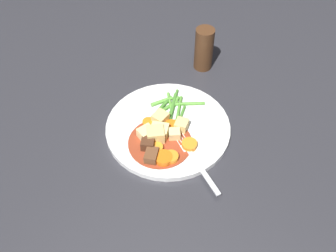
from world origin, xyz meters
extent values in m
plane|color=#2D2D33|center=(0.00, 0.00, 0.00)|extent=(3.00, 3.00, 0.00)
cylinder|color=white|center=(0.00, 0.00, 0.01)|extent=(0.26, 0.26, 0.01)
cylinder|color=#93381E|center=(0.05, 0.01, 0.01)|extent=(0.13, 0.13, 0.00)
cylinder|color=orange|center=(0.07, 0.05, 0.02)|extent=(0.04, 0.04, 0.01)
cylinder|color=orange|center=(0.02, 0.07, 0.02)|extent=(0.04, 0.04, 0.01)
cylinder|color=orange|center=(0.08, 0.04, 0.02)|extent=(0.04, 0.04, 0.01)
cylinder|color=orange|center=(0.07, 0.02, 0.02)|extent=(0.04, 0.04, 0.01)
cylinder|color=orange|center=(0.02, -0.04, 0.02)|extent=(0.03, 0.03, 0.01)
cylinder|color=orange|center=(0.00, 0.01, 0.02)|extent=(0.03, 0.03, 0.01)
cube|color=#EAD68C|center=(0.03, 0.00, 0.02)|extent=(0.04, 0.04, 0.03)
cube|color=#EAD68C|center=(0.05, -0.02, 0.02)|extent=(0.04, 0.03, 0.02)
cube|color=#E5CC7A|center=(0.05, 0.00, 0.03)|extent=(0.05, 0.05, 0.03)
cube|color=#E5CC7A|center=(-0.01, 0.03, 0.02)|extent=(0.03, 0.03, 0.02)
cube|color=#EAD68C|center=(0.02, 0.03, 0.02)|extent=(0.03, 0.03, 0.02)
cube|color=#E5CC7A|center=(0.00, -0.02, 0.02)|extent=(0.03, 0.03, 0.02)
cube|color=brown|center=(0.09, 0.02, 0.02)|extent=(0.04, 0.03, 0.02)
cube|color=#4C2B19|center=(0.07, 0.00, 0.02)|extent=(0.03, 0.03, 0.02)
cylinder|color=#66AD42|center=(-0.06, -0.04, 0.02)|extent=(0.04, 0.04, 0.01)
cylinder|color=#4C8E33|center=(-0.03, -0.04, 0.02)|extent=(0.08, 0.01, 0.01)
cylinder|color=#66AD42|center=(-0.05, -0.05, 0.02)|extent=(0.05, 0.03, 0.01)
cylinder|color=#4C8E33|center=(-0.01, 0.00, 0.02)|extent=(0.05, 0.05, 0.01)
cylinder|color=#4C8E33|center=(-0.07, -0.03, 0.02)|extent=(0.06, 0.03, 0.01)
cylinder|color=#4C8E33|center=(-0.03, 0.01, 0.02)|extent=(0.07, 0.03, 0.01)
cylinder|color=#599E38|center=(-0.06, -0.01, 0.02)|extent=(0.06, 0.03, 0.01)
cylinder|color=#599E38|center=(-0.04, -0.03, 0.02)|extent=(0.07, 0.02, 0.01)
cylinder|color=#66AD42|center=(-0.05, -0.02, 0.02)|extent=(0.08, 0.03, 0.01)
cylinder|color=#599E38|center=(-0.08, 0.00, 0.02)|extent=(0.05, 0.07, 0.01)
cylinder|color=#4C8E33|center=(-0.05, -0.02, 0.02)|extent=(0.07, 0.04, 0.01)
cylinder|color=#599E38|center=(0.00, 0.00, 0.02)|extent=(0.05, 0.03, 0.01)
cube|color=silver|center=(0.06, 0.12, 0.01)|extent=(0.06, 0.11, 0.00)
cube|color=silver|center=(0.03, 0.06, 0.01)|extent=(0.03, 0.03, 0.00)
cylinder|color=silver|center=(0.01, 0.04, 0.01)|extent=(0.02, 0.04, 0.00)
cylinder|color=silver|center=(0.01, 0.04, 0.01)|extent=(0.02, 0.04, 0.00)
cylinder|color=silver|center=(0.02, 0.04, 0.01)|extent=(0.02, 0.04, 0.00)
cylinder|color=silver|center=(0.02, 0.03, 0.01)|extent=(0.02, 0.04, 0.00)
cylinder|color=#4C2D19|center=(-0.22, -0.05, 0.05)|extent=(0.04, 0.04, 0.11)
camera|label=1|loc=(0.45, 0.31, 0.64)|focal=41.94mm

